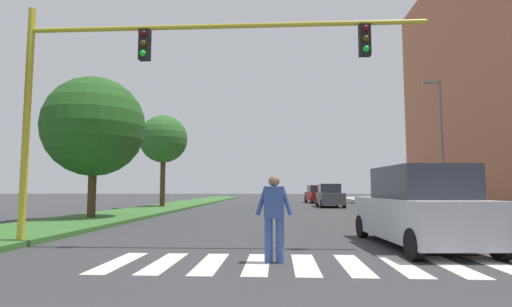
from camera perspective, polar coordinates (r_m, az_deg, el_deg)
The scene contains 12 objects.
ground_plane at distance 31.06m, azimuth 4.21°, elevation -7.70°, with size 140.00×140.00×0.00m, color #38383A.
crosswalk at distance 7.73m, azimuth 7.13°, elevation -15.71°, with size 7.65×2.20×0.01m.
median_strip at distance 30.15m, azimuth -12.40°, elevation -7.53°, with size 3.87×64.00×0.15m, color #386B2D.
tree_mid at distance 19.31m, azimuth -22.46°, elevation 3.62°, with size 4.51×4.51×6.34m.
tree_far at distance 29.23m, azimuth -13.31°, elevation 2.02°, with size 3.45×3.45×6.58m.
sidewalk_right at distance 30.66m, azimuth 22.10°, elevation -7.24°, with size 3.00×64.00×0.15m, color #9E9991.
traffic_light_gantry at distance 10.58m, azimuth -15.72°, elevation 11.45°, with size 10.22×0.30×6.00m.
street_lamp_right at distance 24.69m, azimuth 25.17°, elevation 2.77°, with size 1.02×0.24×7.50m.
pedestrian_performer at distance 7.74m, azimuth 2.66°, elevation -8.79°, with size 0.75×0.27×1.69m.
suv_crossing at distance 10.53m, azimuth 22.58°, elevation -7.43°, with size 2.26×4.72×1.97m.
sedan_midblock at distance 30.78m, azimuth 10.67°, elevation -6.13°, with size 1.81×4.51×1.77m.
sedan_distant at distance 39.02m, azimuth 8.84°, elevation -5.94°, with size 2.17×4.69×1.72m.
Camera 1 is at (-0.49, -1.02, 1.44)m, focal length 27.50 mm.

